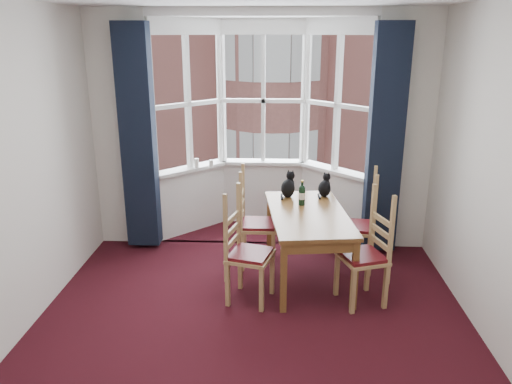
# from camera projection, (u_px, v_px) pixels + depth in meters

# --- Properties ---
(floor) EXTENTS (4.50, 4.50, 0.00)m
(floor) POSITION_uv_depth(u_px,v_px,m) (250.00, 350.00, 4.17)
(floor) COLOR black
(floor) RESTS_ON ground
(wall_back_pier_left) EXTENTS (0.70, 0.12, 2.80)m
(wall_back_pier_left) POSITION_uv_depth(u_px,v_px,m) (123.00, 131.00, 5.95)
(wall_back_pier_left) COLOR silver
(wall_back_pier_left) RESTS_ON floor
(wall_back_pier_right) EXTENTS (0.70, 0.12, 2.80)m
(wall_back_pier_right) POSITION_uv_depth(u_px,v_px,m) (402.00, 134.00, 5.80)
(wall_back_pier_right) COLOR silver
(wall_back_pier_right) RESTS_ON floor
(bay_window) EXTENTS (2.76, 0.94, 2.80)m
(bay_window) POSITION_uv_depth(u_px,v_px,m) (262.00, 125.00, 6.36)
(bay_window) COLOR white
(bay_window) RESTS_ON floor
(curtain_left) EXTENTS (0.38, 0.22, 2.60)m
(curtain_left) POSITION_uv_depth(u_px,v_px,m) (138.00, 139.00, 5.79)
(curtain_left) COLOR black
(curtain_left) RESTS_ON floor
(curtain_right) EXTENTS (0.38, 0.22, 2.60)m
(curtain_right) POSITION_uv_depth(u_px,v_px,m) (385.00, 141.00, 5.66)
(curtain_right) COLOR black
(curtain_right) RESTS_ON floor
(dining_table) EXTENTS (0.94, 1.52, 0.75)m
(dining_table) POSITION_uv_depth(u_px,v_px,m) (308.00, 220.00, 5.20)
(dining_table) COLOR brown
(dining_table) RESTS_ON floor
(chair_left_near) EXTENTS (0.50, 0.51, 0.92)m
(chair_left_near) POSITION_uv_depth(u_px,v_px,m) (241.00, 255.00, 4.84)
(chair_left_near) COLOR tan
(chair_left_near) RESTS_ON floor
(chair_left_far) EXTENTS (0.40, 0.42, 0.92)m
(chair_left_far) POSITION_uv_depth(u_px,v_px,m) (250.00, 225.00, 5.57)
(chair_left_far) COLOR tan
(chair_left_far) RESTS_ON floor
(chair_right_near) EXTENTS (0.51, 0.53, 0.92)m
(chair_right_near) POSITION_uv_depth(u_px,v_px,m) (371.00, 256.00, 4.80)
(chair_right_near) COLOR tan
(chair_right_near) RESTS_ON floor
(chair_right_far) EXTENTS (0.46, 0.47, 0.92)m
(chair_right_far) POSITION_uv_depth(u_px,v_px,m) (364.00, 228.00, 5.49)
(chair_right_far) COLOR tan
(chair_right_far) RESTS_ON floor
(cat_left) EXTENTS (0.22, 0.26, 0.30)m
(cat_left) POSITION_uv_depth(u_px,v_px,m) (288.00, 187.00, 5.64)
(cat_left) COLOR black
(cat_left) RESTS_ON dining_table
(cat_right) EXTENTS (0.20, 0.23, 0.28)m
(cat_right) POSITION_uv_depth(u_px,v_px,m) (325.00, 187.00, 5.66)
(cat_right) COLOR black
(cat_right) RESTS_ON dining_table
(wine_bottle) EXTENTS (0.07, 0.07, 0.27)m
(wine_bottle) POSITION_uv_depth(u_px,v_px,m) (302.00, 194.00, 5.36)
(wine_bottle) COLOR black
(wine_bottle) RESTS_ON dining_table
(candle_tall) EXTENTS (0.06, 0.06, 0.12)m
(candle_tall) POSITION_uv_depth(u_px,v_px,m) (196.00, 163.00, 6.39)
(candle_tall) COLOR white
(candle_tall) RESTS_ON bay_window
(candle_short) EXTENTS (0.06, 0.06, 0.09)m
(candle_short) POSITION_uv_depth(u_px,v_px,m) (211.00, 164.00, 6.42)
(candle_short) COLOR white
(candle_short) RESTS_ON bay_window
(street) EXTENTS (80.00, 80.00, 0.00)m
(street) POSITION_uv_depth(u_px,v_px,m) (276.00, 153.00, 36.67)
(street) COLOR #333335
(street) RESTS_ON ground
(tenement_building) EXTENTS (18.40, 7.80, 15.20)m
(tenement_building) POSITION_uv_depth(u_px,v_px,m) (274.00, 60.00, 17.00)
(tenement_building) COLOR #A65F56
(tenement_building) RESTS_ON street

